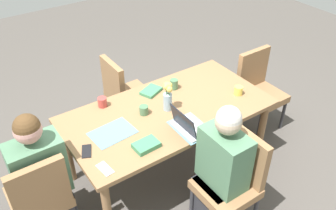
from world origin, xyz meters
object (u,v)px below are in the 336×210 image
at_px(chair_far_right_near, 124,92).
at_px(flower_vase, 168,95).
at_px(dining_table, 168,116).
at_px(person_head_left_left_near, 43,183).
at_px(coffee_mug_centre_left, 174,84).
at_px(chair_head_right_left_far, 258,87).
at_px(chair_near_left_mid, 233,177).
at_px(phone_black, 87,151).
at_px(coffee_mug_near_right, 144,110).
at_px(coffee_mug_near_left, 102,102).
at_px(chair_head_left_left_near, 40,195).
at_px(book_red_cover, 146,145).
at_px(coffee_mug_centre_right, 238,90).
at_px(phone_silver, 105,169).
at_px(person_near_left_mid, 222,174).
at_px(laptop_near_left_mid, 189,126).
at_px(book_blue_cover, 151,91).

height_order(chair_far_right_near, flower_vase, flower_vase).
xyz_separation_m(dining_table, person_head_left_left_near, (-1.20, -0.02, -0.13)).
bearing_deg(coffee_mug_centre_left, chair_head_right_left_far, -12.00).
distance_m(chair_near_left_mid, phone_black, 1.19).
bearing_deg(coffee_mug_near_right, coffee_mug_near_left, 128.50).
distance_m(chair_head_left_left_near, chair_head_right_left_far, 2.51).
distance_m(chair_head_left_left_near, book_red_cover, 0.90).
bearing_deg(person_head_left_left_near, dining_table, 0.76).
xyz_separation_m(coffee_mug_centre_right, book_red_cover, (-1.12, -0.14, -0.02)).
distance_m(chair_head_right_left_far, phone_silver, 2.10).
bearing_deg(coffee_mug_near_left, coffee_mug_centre_right, -25.91).
bearing_deg(chair_far_right_near, phone_black, -132.28).
height_order(chair_head_left_left_near, coffee_mug_near_right, chair_head_left_left_near).
distance_m(person_head_left_left_near, coffee_mug_near_right, 1.02).
distance_m(coffee_mug_centre_left, phone_black, 1.14).
relative_size(coffee_mug_near_left, book_red_cover, 0.44).
relative_size(chair_head_right_left_far, book_red_cover, 4.50).
bearing_deg(chair_head_right_left_far, chair_near_left_mid, -143.95).
bearing_deg(chair_head_left_left_near, chair_near_left_mid, -27.70).
relative_size(dining_table, coffee_mug_centre_left, 18.91).
height_order(person_near_left_mid, coffee_mug_near_right, person_near_left_mid).
distance_m(chair_near_left_mid, laptop_near_left_mid, 0.55).
relative_size(chair_head_right_left_far, flower_vase, 3.19).
bearing_deg(chair_head_left_left_near, phone_black, -0.23).
bearing_deg(person_head_left_left_near, chair_far_right_near, 34.76).
distance_m(dining_table, book_blue_cover, 0.34).
bearing_deg(book_red_cover, laptop_near_left_mid, -5.28).
distance_m(chair_head_left_left_near, flower_vase, 1.32).
distance_m(laptop_near_left_mid, phone_silver, 0.79).
relative_size(chair_near_left_mid, book_red_cover, 4.50).
bearing_deg(person_head_left_left_near, book_red_cover, -21.24).
bearing_deg(laptop_near_left_mid, chair_near_left_mid, -76.51).
relative_size(flower_vase, book_blue_cover, 1.41).
relative_size(chair_near_left_mid, book_blue_cover, 4.50).
height_order(person_head_left_left_near, book_blue_cover, person_head_left_left_near).
xyz_separation_m(chair_head_right_left_far, book_blue_cover, (-1.22, 0.28, 0.25)).
bearing_deg(laptop_near_left_mid, coffee_mug_centre_left, 65.68).
height_order(coffee_mug_centre_left, coffee_mug_centre_right, coffee_mug_centre_left).
relative_size(dining_table, phone_silver, 12.52).
relative_size(person_near_left_mid, coffee_mug_centre_left, 12.03).
bearing_deg(chair_far_right_near, coffee_mug_near_left, -136.33).
height_order(coffee_mug_near_right, phone_black, coffee_mug_near_right).
relative_size(flower_vase, coffee_mug_centre_left, 2.84).
xyz_separation_m(chair_head_left_left_near, phone_silver, (0.45, -0.25, 0.24)).
distance_m(chair_head_left_left_near, book_blue_cover, 1.37).
relative_size(book_blue_cover, phone_black, 1.33).
distance_m(laptop_near_left_mid, coffee_mug_near_left, 0.85).
relative_size(person_head_left_left_near, phone_silver, 7.97).
bearing_deg(chair_far_right_near, flower_vase, -87.20).
xyz_separation_m(coffee_mug_near_left, coffee_mug_near_right, (0.25, -0.31, -0.00)).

